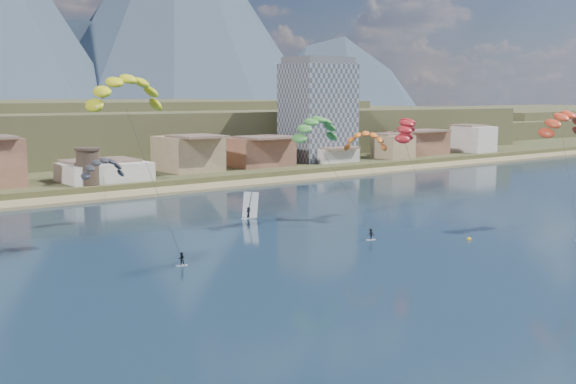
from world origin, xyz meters
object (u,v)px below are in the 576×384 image
Objects in this scene: windsurfer at (249,210)px; buoy at (469,239)px; apartment_tower at (318,110)px; kitesurfer_orange at (563,120)px; kitesurfer_green at (317,126)px; watchtower at (88,166)px; kitesurfer_yellow at (126,88)px.

buoy is (16.54, -36.84, -1.41)m from windsurfer.
apartment_tower reaches higher than buoy.
buoy is at bearing 169.10° from kitesurfer_orange.
kitesurfer_orange is (-33.36, -103.21, 0.58)m from apartment_tower.
kitesurfer_green reaches higher than windsurfer.
kitesurfer_green is (-63.68, -76.06, -0.55)m from apartment_tower.
kitesurfer_green is 21.19m from windsurfer.
buoy is at bearing -71.94° from watchtower.
watchtower is 1.79× the size of windsurfer.
kitesurfer_green reaches higher than buoy.
kitesurfer_orange is 4.39× the size of windsurfer.
kitesurfer_yellow is (-17.74, -61.22, 17.12)m from watchtower.
apartment_tower is 1.51× the size of kitesurfer_orange.
windsurfer is at bearing 110.36° from kitesurfer_green.
kitesurfer_yellow is 56.79m from buoy.
apartment_tower is at bearing 62.40° from buoy.
kitesurfer_orange is at bearing -10.90° from buoy.
kitesurfer_orange reaches higher than windsurfer.
kitesurfer_orange reaches higher than watchtower.
kitesurfer_green is at bearing -1.41° from kitesurfer_yellow.
kitesurfer_orange is at bearing -23.50° from kitesurfer_yellow.
watchtower reaches higher than buoy.
kitesurfer_green is (-30.32, 27.15, -1.13)m from kitesurfer_orange.
kitesurfer_yellow reaches higher than kitesurfer_orange.
watchtower reaches higher than windsurfer.
kitesurfer_yellow is (-97.74, -75.22, 5.67)m from apartment_tower.
kitesurfer_yellow is 38.95× the size of buoy.
kitesurfer_orange is at bearing -107.91° from apartment_tower.
apartment_tower is 1.47× the size of kitesurfer_green.
kitesurfer_orange is 56.25m from windsurfer.
watchtower is 0.32× the size of kitesurfer_yellow.
kitesurfer_green is (34.06, -0.84, -6.22)m from kitesurfer_yellow.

